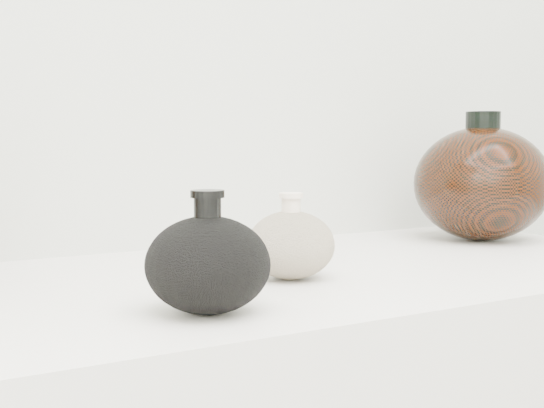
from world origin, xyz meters
TOP-DOWN VIEW (x-y plane):
  - black_gourd_vase at (-0.12, 0.80)m, footprint 0.13×0.13m
  - cream_gourd_vase at (0.04, 0.90)m, footprint 0.11×0.11m
  - right_round_pot at (0.47, 1.03)m, footprint 0.26×0.26m

SIDE VIEW (x-z plane):
  - cream_gourd_vase at x=0.04m, z-range 0.89..0.99m
  - black_gourd_vase at x=-0.12m, z-range 0.89..1.00m
  - right_round_pot at x=0.47m, z-range 0.89..1.09m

